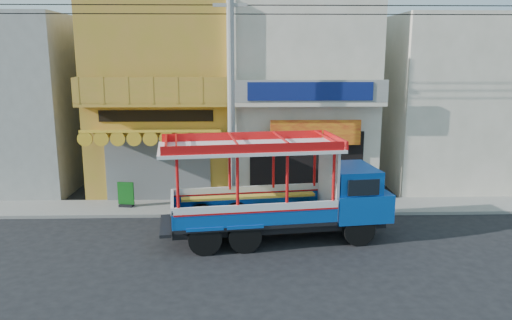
{
  "coord_description": "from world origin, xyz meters",
  "views": [
    {
      "loc": [
        -0.64,
        -14.74,
        5.88
      ],
      "look_at": [
        -0.13,
        2.5,
        2.26
      ],
      "focal_mm": 35.0,
      "sensor_mm": 36.0,
      "label": 1
    }
  ],
  "objects_px": {
    "potted_plant_b": "(349,195)",
    "green_sign": "(126,196)",
    "utility_pole": "(235,80)",
    "songthaew_truck": "(293,190)",
    "potted_plant_a": "(334,191)"
  },
  "relations": [
    {
      "from": "green_sign",
      "to": "potted_plant_a",
      "type": "bearing_deg",
      "value": 3.01
    },
    {
      "from": "green_sign",
      "to": "songthaew_truck",
      "type": "bearing_deg",
      "value": -28.19
    },
    {
      "from": "potted_plant_a",
      "to": "utility_pole",
      "type": "bearing_deg",
      "value": 169.35
    },
    {
      "from": "songthaew_truck",
      "to": "utility_pole",
      "type": "bearing_deg",
      "value": 126.21
    },
    {
      "from": "utility_pole",
      "to": "potted_plant_b",
      "type": "distance_m",
      "value": 6.31
    },
    {
      "from": "utility_pole",
      "to": "songthaew_truck",
      "type": "bearing_deg",
      "value": -53.79
    },
    {
      "from": "potted_plant_a",
      "to": "potted_plant_b",
      "type": "height_order",
      "value": "potted_plant_a"
    },
    {
      "from": "potted_plant_b",
      "to": "green_sign",
      "type": "bearing_deg",
      "value": 49.16
    },
    {
      "from": "green_sign",
      "to": "potted_plant_a",
      "type": "distance_m",
      "value": 8.23
    },
    {
      "from": "songthaew_truck",
      "to": "potted_plant_b",
      "type": "height_order",
      "value": "songthaew_truck"
    },
    {
      "from": "potted_plant_a",
      "to": "potted_plant_b",
      "type": "distance_m",
      "value": 0.74
    },
    {
      "from": "utility_pole",
      "to": "songthaew_truck",
      "type": "xyz_separation_m",
      "value": [
        1.86,
        -2.54,
        -3.4
      ]
    },
    {
      "from": "songthaew_truck",
      "to": "potted_plant_a",
      "type": "relative_size",
      "value": 8.34
    },
    {
      "from": "songthaew_truck",
      "to": "green_sign",
      "type": "xyz_separation_m",
      "value": [
        -6.14,
        3.29,
        -1.1
      ]
    },
    {
      "from": "utility_pole",
      "to": "songthaew_truck",
      "type": "relative_size",
      "value": 3.73
    }
  ]
}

